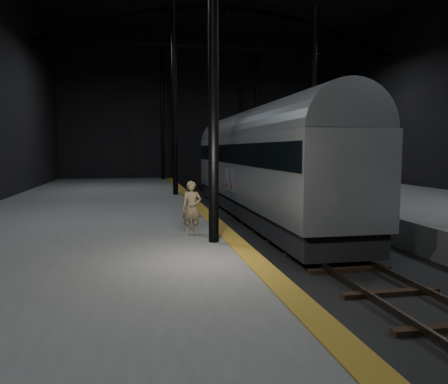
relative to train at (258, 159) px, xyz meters
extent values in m
plane|color=black|center=(0.00, -5.64, -2.90)|extent=(44.00, 44.00, 0.00)
cube|color=#51504E|center=(-7.50, -5.64, -2.40)|extent=(9.00, 43.80, 1.00)
cube|color=olive|center=(-3.25, -5.64, -1.89)|extent=(0.50, 43.80, 0.01)
cube|color=#3F3328|center=(-0.72, -5.64, -2.73)|extent=(0.08, 43.00, 0.14)
cube|color=#3F3328|center=(0.72, -5.64, -2.73)|extent=(0.08, 43.00, 0.14)
cube|color=black|center=(0.00, -5.64, -2.84)|extent=(2.40, 42.00, 0.12)
cylinder|color=black|center=(-3.80, -9.64, 3.10)|extent=(0.26, 0.26, 10.00)
cylinder|color=black|center=(-3.80, 2.36, 3.10)|extent=(0.26, 0.26, 10.00)
cylinder|color=black|center=(3.80, 2.36, 3.10)|extent=(0.26, 0.26, 10.00)
cylinder|color=black|center=(-3.80, 14.36, 3.10)|extent=(0.26, 0.26, 10.00)
cylinder|color=black|center=(3.80, 14.36, 3.10)|extent=(0.26, 0.26, 10.00)
cube|color=black|center=(0.00, 8.36, 7.10)|extent=(23.60, 0.15, 0.18)
cube|color=#A2A5AA|center=(0.00, 0.00, -0.42)|extent=(2.82, 19.42, 2.91)
cube|color=black|center=(0.00, 0.00, -2.25)|extent=(2.57, 19.03, 0.83)
cube|color=black|center=(0.00, 0.00, 0.26)|extent=(2.87, 19.13, 0.87)
cylinder|color=slate|center=(0.00, 0.00, 1.04)|extent=(2.76, 19.23, 2.76)
cube|color=black|center=(0.00, -6.80, -2.60)|extent=(1.75, 2.14, 0.34)
cube|color=black|center=(0.00, 6.80, -2.60)|extent=(1.75, 2.14, 0.34)
cube|color=silver|center=(-1.44, -0.97, -1.00)|extent=(0.04, 0.73, 1.02)
cube|color=silver|center=(-1.44, 0.19, -1.00)|extent=(0.04, 0.73, 1.02)
cylinder|color=red|center=(-1.46, -0.80, -1.25)|extent=(0.03, 0.25, 0.25)
cylinder|color=red|center=(-1.46, 0.37, -1.25)|extent=(0.03, 0.25, 0.25)
imported|color=#907858|center=(-4.23, -8.52, -1.15)|extent=(0.59, 0.43, 1.49)
camera|label=1|loc=(-5.64, -20.51, 0.47)|focal=35.00mm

